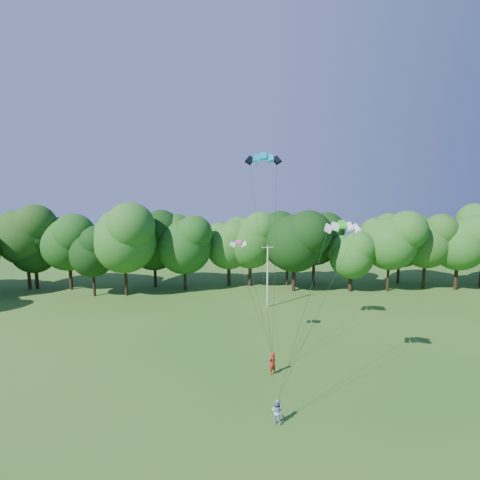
{
  "coord_description": "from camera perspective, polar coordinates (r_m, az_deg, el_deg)",
  "views": [
    {
      "loc": [
        -3.58,
        -19.25,
        15.12
      ],
      "look_at": [
        -1.48,
        13.0,
        10.72
      ],
      "focal_mm": 28.0,
      "sensor_mm": 36.0,
      "label": 1
    }
  ],
  "objects": [
    {
      "name": "tree_back_center",
      "position": [
        58.84,
        7.26,
        0.11
      ],
      "size": [
        8.1,
        8.1,
        11.78
      ],
      "color": "#302512",
      "rests_on": "ground"
    },
    {
      "name": "kite_teal",
      "position": [
        33.48,
        3.56,
        12.64
      ],
      "size": [
        3.06,
        1.6,
        0.78
      ],
      "rotation": [
        0.0,
        0.0,
        -0.12
      ],
      "color": "#0598AF",
      "rests_on": "ground"
    },
    {
      "name": "kite_pink",
      "position": [
        34.31,
        -0.27,
        -0.36
      ],
      "size": [
        1.62,
        0.94,
        0.32
      ],
      "rotation": [
        0.0,
        0.0,
        -0.13
      ],
      "color": "#F54495",
      "rests_on": "ground"
    },
    {
      "name": "ground",
      "position": [
        24.74,
        6.22,
        -29.97
      ],
      "size": [
        160.0,
        160.0,
        0.0
      ],
      "primitive_type": "plane",
      "color": "#265717",
      "rests_on": "ground"
    },
    {
      "name": "tree_back_east",
      "position": [
        62.96,
        26.49,
        -0.35
      ],
      "size": [
        7.86,
        7.86,
        11.43
      ],
      "color": "#322614",
      "rests_on": "ground"
    },
    {
      "name": "tree_back_west",
      "position": [
        64.49,
        -29.85,
        0.72
      ],
      "size": [
        9.22,
        9.22,
        13.4
      ],
      "color": "#382116",
      "rests_on": "ground"
    },
    {
      "name": "kite_flyer_left",
      "position": [
        32.45,
        4.95,
        -18.19
      ],
      "size": [
        0.82,
        0.76,
        1.88
      ],
      "primitive_type": "imported",
      "rotation": [
        0.0,
        0.0,
        3.72
      ],
      "color": "#B12416",
      "rests_on": "ground"
    },
    {
      "name": "kite_green",
      "position": [
        28.03,
        15.3,
        2.29
      ],
      "size": [
        2.61,
        1.53,
        0.55
      ],
      "rotation": [
        0.0,
        0.0,
        -0.19
      ],
      "color": "green",
      "rests_on": "ground"
    },
    {
      "name": "kite_flyer_right",
      "position": [
        26.82,
        5.67,
        -24.52
      ],
      "size": [
        1.0,
        0.93,
        1.63
      ],
      "primitive_type": "imported",
      "rotation": [
        0.0,
        0.0,
        2.62
      ],
      "color": "#A1B2E0",
      "rests_on": "ground"
    },
    {
      "name": "utility_pole",
      "position": [
        48.1,
        4.2,
        -5.48
      ],
      "size": [
        1.58,
        0.44,
        8.02
      ],
      "rotation": [
        0.0,
        0.0,
        0.23
      ],
      "color": "silver",
      "rests_on": "ground"
    }
  ]
}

